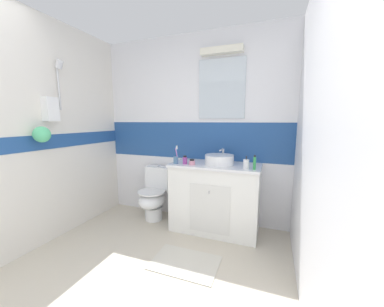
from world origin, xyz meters
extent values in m
cube|color=beige|center=(0.00, 1.20, -0.02)|extent=(3.20, 3.48, 0.04)
cube|color=white|center=(0.00, 2.45, 0.42)|extent=(3.20, 0.10, 0.85)
cube|color=#234C8C|center=(0.00, 2.45, 1.10)|extent=(3.20, 0.10, 0.50)
cube|color=white|center=(0.00, 2.45, 1.93)|extent=(3.20, 0.10, 1.15)
cube|color=silver|center=(0.40, 2.39, 1.77)|extent=(0.59, 0.02, 0.74)
cube|color=white|center=(0.40, 2.35, 2.22)|extent=(0.53, 0.10, 0.08)
cube|color=silver|center=(-1.35, 1.20, 1.25)|extent=(0.10, 3.48, 2.50)
cube|color=#234C8C|center=(-1.30, 1.20, 1.14)|extent=(0.01, 3.48, 0.16)
cube|color=white|center=(-1.25, 1.32, 1.50)|extent=(0.10, 0.14, 0.26)
cylinder|color=silver|center=(-1.27, 1.46, 1.75)|extent=(0.02, 0.02, 0.50)
cylinder|color=silver|center=(-1.23, 1.46, 2.00)|extent=(0.10, 0.07, 0.11)
sphere|color=#59CC8C|center=(-1.20, 1.16, 1.23)|extent=(0.17, 0.17, 0.17)
cube|color=white|center=(1.35, 1.20, 1.25)|extent=(0.10, 3.48, 2.50)
cube|color=white|center=(0.40, 2.15, 0.41)|extent=(1.06, 0.51, 0.82)
cube|color=white|center=(0.40, 2.14, 0.83)|extent=(1.08, 0.53, 0.03)
cube|color=silver|center=(0.40, 1.89, 0.37)|extent=(0.48, 0.01, 0.57)
cylinder|color=silver|center=(0.40, 1.87, 0.57)|extent=(0.02, 0.02, 0.03)
cylinder|color=white|center=(0.45, 2.13, 0.91)|extent=(0.35, 0.35, 0.12)
cylinder|color=#AFB1BA|center=(0.45, 2.13, 0.96)|extent=(0.29, 0.29, 0.01)
cylinder|color=silver|center=(0.45, 2.34, 0.93)|extent=(0.03, 0.03, 0.16)
cylinder|color=silver|center=(0.45, 2.24, 1.01)|extent=(0.02, 0.16, 0.02)
cylinder|color=white|center=(-0.47, 2.12, 0.09)|extent=(0.24, 0.24, 0.18)
ellipsoid|color=white|center=(-0.47, 2.08, 0.29)|extent=(0.34, 0.42, 0.22)
cylinder|color=white|center=(-0.47, 2.08, 0.41)|extent=(0.37, 0.37, 0.02)
cube|color=white|center=(-0.47, 2.29, 0.56)|extent=(0.36, 0.17, 0.32)
cylinder|color=silver|center=(-0.47, 2.29, 0.73)|extent=(0.04, 0.04, 0.02)
cylinder|color=#4C7299|center=(-0.06, 1.99, 0.89)|extent=(0.06, 0.06, 0.09)
cylinder|color=#D872BF|center=(-0.05, 2.00, 0.97)|extent=(0.04, 0.03, 0.18)
cube|color=white|center=(-0.05, 2.00, 1.05)|extent=(0.02, 0.02, 0.03)
cylinder|color=#D872BF|center=(-0.05, 1.99, 0.96)|extent=(0.04, 0.03, 0.16)
cube|color=white|center=(-0.05, 1.99, 1.04)|extent=(0.02, 0.02, 0.03)
cylinder|color=#338CD8|center=(-0.05, 2.00, 0.97)|extent=(0.04, 0.01, 0.18)
cube|color=white|center=(-0.05, 2.00, 1.06)|extent=(0.02, 0.02, 0.03)
cylinder|color=white|center=(0.79, 2.00, 0.90)|extent=(0.06, 0.06, 0.10)
cylinder|color=#262626|center=(0.79, 2.00, 0.97)|extent=(0.01, 0.01, 0.04)
cylinder|color=#262626|center=(0.79, 1.99, 0.99)|extent=(0.01, 0.02, 0.01)
cylinder|color=#993F99|center=(0.06, 2.00, 0.89)|extent=(0.05, 0.05, 0.08)
cylinder|color=black|center=(0.06, 2.00, 0.94)|extent=(0.04, 0.04, 0.02)
cylinder|color=green|center=(0.87, 1.98, 0.92)|extent=(0.03, 0.03, 0.14)
cylinder|color=black|center=(0.87, 1.98, 1.00)|extent=(0.02, 0.02, 0.02)
cylinder|color=pink|center=(0.15, 1.99, 0.88)|extent=(0.08, 0.08, 0.05)
cylinder|color=black|center=(0.15, 1.99, 0.91)|extent=(0.05, 0.05, 0.02)
cube|color=beige|center=(0.31, 1.39, 0.01)|extent=(0.65, 0.44, 0.01)
camera|label=1|loc=(1.05, -0.40, 1.37)|focal=20.35mm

